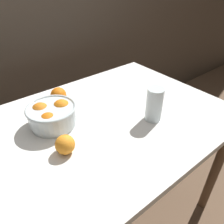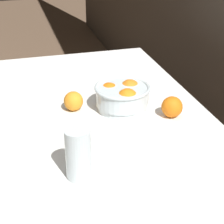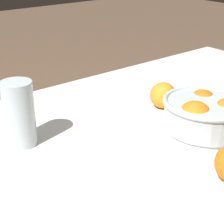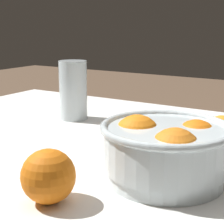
# 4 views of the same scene
# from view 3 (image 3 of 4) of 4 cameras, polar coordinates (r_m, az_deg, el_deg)

# --- Properties ---
(dining_table) EXTENTS (1.46, 0.84, 0.74)m
(dining_table) POSITION_cam_3_polar(r_m,az_deg,el_deg) (1.01, 6.94, -5.78)
(dining_table) COLOR white
(dining_table) RESTS_ON ground_plane
(fruit_bowl) EXTENTS (0.21, 0.21, 0.10)m
(fruit_bowl) POSITION_cam_3_polar(r_m,az_deg,el_deg) (0.93, 14.20, -0.48)
(fruit_bowl) COLOR silver
(fruit_bowl) RESTS_ON dining_table
(juice_glass) EXTENTS (0.07, 0.07, 0.15)m
(juice_glass) POSITION_cam_3_polar(r_m,az_deg,el_deg) (0.88, -13.94, -0.85)
(juice_glass) COLOR #F4A314
(juice_glass) RESTS_ON dining_table
(orange_loose_near_bowl) EXTENTS (0.07, 0.07, 0.07)m
(orange_loose_near_bowl) POSITION_cam_3_polar(r_m,az_deg,el_deg) (1.07, 7.79, 2.55)
(orange_loose_near_bowl) COLOR orange
(orange_loose_near_bowl) RESTS_ON dining_table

